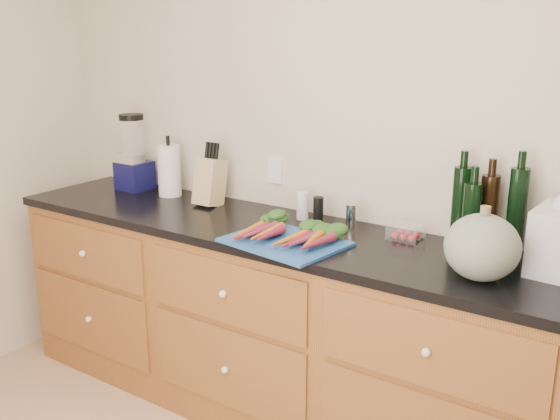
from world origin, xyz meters
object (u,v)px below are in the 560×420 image
Objects in this scene: paper_towel at (169,171)px; tomato_box at (406,232)px; blender_appliance at (133,157)px; knife_block at (210,182)px; carrots at (291,232)px; squash at (482,247)px; cutting_board at (285,242)px.

paper_towel is 1.35m from tomato_box.
blender_appliance is 0.57m from knife_block.
squash is at bearing 1.05° from carrots.
paper_towel reaches higher than cutting_board.
tomato_box is (1.35, 0.01, -0.10)m from paper_towel.
cutting_board is 0.06m from carrots.
blender_appliance reaches higher than carrots.
paper_towel reaches higher than carrots.
blender_appliance is at bearing 165.36° from cutting_board.
knife_block is (-0.65, 0.30, 0.11)m from cutting_board.
cutting_board is at bearing -18.62° from paper_towel.
squash is 0.48m from tomato_box.
blender_appliance is at bearing 167.46° from carrots.
paper_towel is at bearing -179.57° from tomato_box.
squash is 2.02m from blender_appliance.
carrots is 1.77× the size of knife_block.
squash reaches higher than knife_block.
cutting_board is 1.78× the size of squash.
blender_appliance is 1.77× the size of knife_block.
squash is 0.97× the size of paper_towel.
cutting_board is 1.13× the size of blender_appliance.
cutting_board is 1.73× the size of paper_towel.
carrots is at bearing -12.54° from blender_appliance.
tomato_box is (1.05, 0.03, -0.09)m from knife_block.
blender_appliance is at bearing -179.56° from tomato_box.
tomato_box is (0.40, 0.28, -0.01)m from carrots.
cutting_board is at bearing -14.64° from blender_appliance.
knife_block is at bearing -178.36° from tomato_box.
paper_towel is 1.16× the size of knife_block.
squash reaches higher than tomato_box.
knife_block is at bearing -3.85° from paper_towel.
paper_towel is (0.27, 0.00, -0.05)m from blender_appliance.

